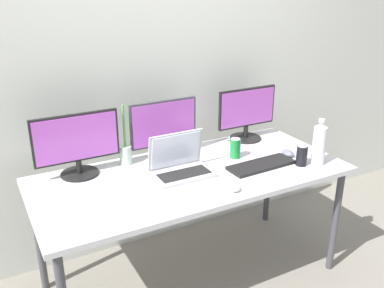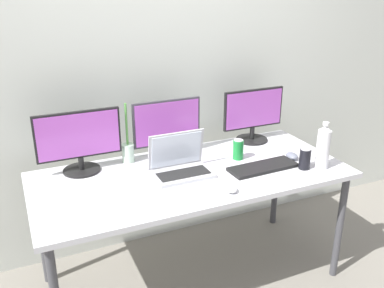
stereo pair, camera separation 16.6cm
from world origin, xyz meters
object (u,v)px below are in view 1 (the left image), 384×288
(monitor_left, at_px, (77,144))
(monitor_center, at_px, (164,127))
(keyboard_main, at_px, (261,165))
(laptop_silver, at_px, (180,165))
(mouse_by_laptop, at_px, (233,187))
(soda_can_by_laptop, at_px, (235,148))
(monitor_right, at_px, (247,113))
(water_bottle, at_px, (319,143))
(work_desk, at_px, (192,182))
(mouse_by_keyboard, at_px, (288,153))
(soda_can_near_keyboard, at_px, (302,155))
(bamboo_vase, at_px, (126,153))

(monitor_left, height_order, monitor_center, monitor_left)
(monitor_left, distance_m, keyboard_main, 1.08)
(laptop_silver, height_order, mouse_by_laptop, laptop_silver)
(monitor_center, distance_m, soda_can_by_laptop, 0.46)
(monitor_right, height_order, water_bottle, monitor_right)
(work_desk, bearing_deg, monitor_right, 27.66)
(mouse_by_laptop, bearing_deg, monitor_center, 103.56)
(monitor_center, xyz_separation_m, mouse_by_laptop, (0.12, -0.60, -0.17))
(mouse_by_keyboard, bearing_deg, laptop_silver, -178.56)
(monitor_left, bearing_deg, laptop_silver, -27.08)
(monitor_right, relative_size, soda_can_by_laptop, 3.51)
(work_desk, height_order, monitor_right, monitor_right)
(keyboard_main, xyz_separation_m, soda_can_by_laptop, (-0.06, 0.19, 0.05))
(monitor_right, relative_size, laptop_silver, 1.32)
(soda_can_near_keyboard, distance_m, bamboo_vase, 1.06)
(work_desk, xyz_separation_m, monitor_right, (0.59, 0.31, 0.25))
(work_desk, relative_size, bamboo_vase, 4.89)
(monitor_center, xyz_separation_m, soda_can_by_laptop, (0.38, -0.24, -0.13))
(monitor_left, xyz_separation_m, water_bottle, (1.31, -0.53, -0.06))
(keyboard_main, distance_m, water_bottle, 0.37)
(soda_can_by_laptop, relative_size, bamboo_vase, 0.34)
(mouse_by_keyboard, height_order, bamboo_vase, bamboo_vase)
(water_bottle, bearing_deg, bamboo_vase, 151.74)
(water_bottle, bearing_deg, mouse_by_keyboard, 114.52)
(soda_can_near_keyboard, xyz_separation_m, soda_can_by_laptop, (-0.29, 0.29, 0.00))
(work_desk, height_order, monitor_center, monitor_center)
(laptop_silver, xyz_separation_m, soda_can_near_keyboard, (0.70, -0.24, 0.01))
(water_bottle, bearing_deg, mouse_by_laptop, -175.96)
(bamboo_vase, bearing_deg, monitor_right, 0.36)
(monitor_left, distance_m, bamboo_vase, 0.31)
(soda_can_near_keyboard, bearing_deg, laptop_silver, 161.21)
(monitor_center, height_order, mouse_by_laptop, monitor_center)
(laptop_silver, distance_m, mouse_by_laptop, 0.35)
(monitor_center, bearing_deg, monitor_left, -177.41)
(monitor_right, bearing_deg, mouse_by_laptop, -129.85)
(soda_can_near_keyboard, bearing_deg, mouse_by_keyboard, 82.21)
(monitor_left, xyz_separation_m, soda_can_near_keyboard, (1.21, -0.50, -0.13))
(monitor_right, height_order, soda_can_near_keyboard, monitor_right)
(keyboard_main, height_order, mouse_by_laptop, mouse_by_laptop)
(monitor_left, distance_m, water_bottle, 1.41)
(work_desk, bearing_deg, water_bottle, -18.46)
(laptop_silver, height_order, soda_can_near_keyboard, laptop_silver)
(work_desk, distance_m, water_bottle, 0.79)
(monitor_center, relative_size, laptop_silver, 1.30)
(keyboard_main, bearing_deg, laptop_silver, 161.26)
(soda_can_by_laptop, bearing_deg, water_bottle, -39.38)
(work_desk, bearing_deg, monitor_center, 95.85)
(mouse_by_laptop, bearing_deg, soda_can_by_laptop, 56.88)
(work_desk, relative_size, water_bottle, 6.37)
(laptop_silver, height_order, bamboo_vase, bamboo_vase)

